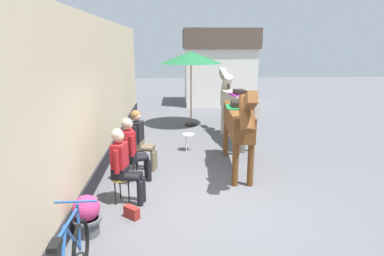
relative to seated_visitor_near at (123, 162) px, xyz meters
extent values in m
plane|color=#56565B|center=(1.70, 3.14, -0.78)|extent=(40.00, 40.00, 0.00)
cube|color=#CCB793|center=(-0.85, 1.64, 0.92)|extent=(0.30, 14.00, 3.40)
cube|color=black|center=(-0.83, 1.64, -0.60)|extent=(0.34, 14.00, 0.36)
cube|color=silver|center=(3.10, 10.40, 0.52)|extent=(3.20, 2.40, 2.60)
cube|color=brown|center=(3.10, 10.40, 2.27)|extent=(3.40, 2.60, 0.90)
cylinder|color=gold|center=(-0.06, 0.01, -0.31)|extent=(0.34, 0.34, 0.03)
cylinder|color=black|center=(0.07, -0.02, -0.55)|extent=(0.02, 0.02, 0.45)
cylinder|color=black|center=(-0.11, 0.15, -0.55)|extent=(0.02, 0.02, 0.45)
cylinder|color=black|center=(-0.16, -0.09, -0.55)|extent=(0.02, 0.02, 0.45)
cube|color=black|center=(-0.06, 0.01, -0.20)|extent=(0.30, 0.36, 0.20)
cube|color=maroon|center=(-0.06, 0.01, 0.12)|extent=(0.29, 0.38, 0.44)
sphere|color=tan|center=(-0.06, 0.01, 0.47)|extent=(0.20, 0.20, 0.20)
sphere|color=#B2A38E|center=(-0.08, 0.02, 0.50)|extent=(0.22, 0.22, 0.22)
cylinder|color=black|center=(0.14, 0.05, -0.25)|extent=(0.40, 0.21, 0.13)
cylinder|color=black|center=(0.33, 0.01, -0.55)|extent=(0.11, 0.11, 0.46)
cylinder|color=black|center=(0.11, -0.11, -0.25)|extent=(0.40, 0.21, 0.13)
cylinder|color=black|center=(0.29, -0.15, -0.55)|extent=(0.11, 0.11, 0.46)
cylinder|color=maroon|center=(0.00, 0.20, 0.07)|extent=(0.09, 0.09, 0.42)
cylinder|color=maroon|center=(-0.09, -0.19, 0.07)|extent=(0.09, 0.09, 0.42)
cylinder|color=black|center=(-0.01, 0.91, -0.31)|extent=(0.34, 0.34, 0.03)
cylinder|color=black|center=(0.12, 0.96, -0.55)|extent=(0.02, 0.02, 0.45)
cylinder|color=black|center=(-0.12, 1.00, -0.55)|extent=(0.02, 0.02, 0.45)
cylinder|color=black|center=(-0.04, 0.77, -0.55)|extent=(0.02, 0.02, 0.45)
cube|color=black|center=(-0.01, 0.91, -0.20)|extent=(0.34, 0.38, 0.20)
cube|color=maroon|center=(-0.01, 0.91, 0.12)|extent=(0.32, 0.39, 0.44)
sphere|color=tan|center=(-0.01, 0.91, 0.47)|extent=(0.20, 0.20, 0.20)
sphere|color=#B2A38E|center=(-0.03, 0.90, 0.50)|extent=(0.22, 0.22, 0.22)
cylinder|color=black|center=(0.14, 1.05, -0.25)|extent=(0.40, 0.25, 0.13)
cylinder|color=black|center=(0.32, 1.11, -0.55)|extent=(0.11, 0.11, 0.46)
cylinder|color=black|center=(0.19, 0.90, -0.25)|extent=(0.40, 0.25, 0.13)
cylinder|color=black|center=(0.37, 0.96, -0.55)|extent=(0.11, 0.11, 0.46)
cylinder|color=maroon|center=(-0.06, 1.10, 0.07)|extent=(0.09, 0.09, 0.42)
cylinder|color=maroon|center=(0.07, 0.73, 0.07)|extent=(0.09, 0.09, 0.42)
cylinder|color=black|center=(0.08, 1.70, -0.31)|extent=(0.34, 0.34, 0.03)
cylinder|color=black|center=(0.21, 1.67, -0.55)|extent=(0.02, 0.02, 0.45)
cylinder|color=black|center=(0.04, 1.83, -0.55)|extent=(0.02, 0.02, 0.45)
cylinder|color=black|center=(-0.02, 1.60, -0.55)|extent=(0.02, 0.02, 0.45)
cube|color=brown|center=(0.08, 1.70, -0.20)|extent=(0.31, 0.37, 0.20)
cube|color=black|center=(0.08, 1.70, 0.12)|extent=(0.30, 0.38, 0.44)
sphere|color=tan|center=(0.08, 1.70, 0.47)|extent=(0.20, 0.20, 0.20)
sphere|color=olive|center=(0.06, 1.70, 0.50)|extent=(0.22, 0.22, 0.22)
cylinder|color=brown|center=(0.28, 1.73, -0.25)|extent=(0.40, 0.22, 0.13)
cylinder|color=brown|center=(0.46, 1.68, -0.55)|extent=(0.11, 0.11, 0.46)
cylinder|color=brown|center=(0.24, 1.58, -0.25)|extent=(0.40, 0.22, 0.13)
cylinder|color=brown|center=(0.43, 1.53, -0.55)|extent=(0.11, 0.11, 0.46)
cylinder|color=black|center=(0.14, 1.89, 0.07)|extent=(0.09, 0.09, 0.42)
cylinder|color=black|center=(0.05, 1.50, 0.07)|extent=(0.09, 0.09, 0.42)
cube|color=brown|center=(2.35, 1.60, 0.38)|extent=(0.56, 2.22, 0.52)
cylinder|color=brown|center=(2.45, 0.61, -0.33)|extent=(0.13, 0.13, 0.90)
cylinder|color=brown|center=(2.14, 0.63, -0.33)|extent=(0.13, 0.13, 0.90)
cylinder|color=brown|center=(2.56, 2.55, -0.33)|extent=(0.13, 0.13, 0.90)
cylinder|color=brown|center=(2.25, 2.57, -0.33)|extent=(0.13, 0.13, 0.90)
cylinder|color=brown|center=(2.28, 0.40, 0.77)|extent=(0.31, 0.65, 0.73)
cube|color=brown|center=(2.26, 0.06, 1.08)|extent=(0.21, 0.54, 0.40)
cube|color=black|center=(2.28, 0.42, 0.91)|extent=(0.08, 0.63, 0.48)
cylinder|color=black|center=(2.41, 2.74, 0.11)|extent=(0.11, 0.11, 0.65)
cube|color=#197238|center=(2.36, 1.70, 0.66)|extent=(0.53, 0.63, 0.03)
cube|color=black|center=(2.36, 1.70, 0.73)|extent=(0.30, 0.46, 0.12)
cube|color=#B2A899|center=(2.77, 3.74, 0.38)|extent=(0.74, 2.24, 0.52)
cylinder|color=#B2A899|center=(2.48, 4.69, -0.33)|extent=(0.13, 0.13, 0.90)
cylinder|color=#B2A899|center=(2.79, 4.73, -0.33)|extent=(0.13, 0.13, 0.90)
cylinder|color=#B2A899|center=(2.75, 2.76, -0.33)|extent=(0.13, 0.13, 0.90)
cylinder|color=#B2A899|center=(3.05, 2.81, -0.33)|extent=(0.13, 0.13, 0.90)
cylinder|color=#B2A899|center=(2.60, 4.93, 0.77)|extent=(0.36, 0.66, 0.73)
cube|color=#B2A899|center=(2.56, 5.26, 1.08)|extent=(0.25, 0.55, 0.40)
cube|color=black|center=(2.61, 4.91, 0.91)|extent=(0.13, 0.63, 0.48)
cylinder|color=black|center=(2.93, 2.61, 0.11)|extent=(0.11, 0.11, 0.65)
cube|color=#8C1E8C|center=(2.78, 3.64, 0.66)|extent=(0.58, 0.66, 0.03)
cube|color=black|center=(2.78, 3.64, 0.73)|extent=(0.34, 0.47, 0.12)
cylinder|color=#4C4C51|center=(-0.41, -1.06, -0.64)|extent=(0.34, 0.34, 0.28)
cylinder|color=#4C4C51|center=(-0.41, -1.06, -0.52)|extent=(0.43, 0.43, 0.04)
sphere|color=#B22D66|center=(-0.41, -1.06, -0.34)|extent=(0.40, 0.40, 0.40)
cylinder|color=brown|center=(-0.40, 2.97, -0.64)|extent=(0.34, 0.34, 0.28)
cylinder|color=brown|center=(-0.40, 2.97, -0.52)|extent=(0.43, 0.43, 0.04)
sphere|color=#2D7A38|center=(-0.40, 2.97, -0.34)|extent=(0.40, 0.40, 0.40)
torus|color=black|center=(-0.27, -1.94, -0.42)|extent=(0.06, 0.71, 0.71)
cylinder|color=#235199|center=(-0.26, -2.22, -0.11)|extent=(0.05, 0.50, 0.60)
cylinder|color=#235199|center=(-0.26, -2.39, 0.15)|extent=(0.05, 0.80, 0.09)
cylinder|color=#235199|center=(-0.27, -1.96, -0.12)|extent=(0.04, 0.09, 0.60)
cylinder|color=#235199|center=(-0.27, -1.99, 0.23)|extent=(0.50, 0.04, 0.03)
cube|color=black|center=(-0.25, -2.79, 0.17)|extent=(0.10, 0.20, 0.06)
cylinder|color=black|center=(1.52, 5.88, -0.75)|extent=(0.44, 0.44, 0.06)
cylinder|color=olive|center=(1.52, 5.88, 0.32)|extent=(0.04, 0.04, 2.20)
cone|color=#1E6638|center=(1.52, 5.88, 1.60)|extent=(2.10, 2.10, 0.40)
cylinder|color=white|center=(1.30, 3.02, -0.33)|extent=(0.32, 0.32, 0.03)
cylinder|color=silver|center=(1.43, 3.02, -0.56)|extent=(0.02, 0.02, 0.43)
cylinder|color=silver|center=(1.23, 3.13, -0.56)|extent=(0.02, 0.02, 0.43)
cylinder|color=silver|center=(1.23, 2.91, -0.56)|extent=(0.02, 0.02, 0.43)
cube|color=maroon|center=(0.19, -0.59, -0.68)|extent=(0.29, 0.27, 0.20)
camera|label=1|loc=(0.91, -5.70, 2.05)|focal=31.39mm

